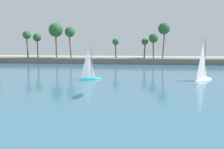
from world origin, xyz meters
TOP-DOWN VIEW (x-y plane):
  - sea at (0.00, 62.29)m, footprint 220.00×110.48m
  - palm_headland at (-4.23, 77.64)m, footprint 109.50×6.48m
  - sailboat_near_shore at (-5.02, 40.17)m, footprint 4.55×3.41m
  - sailboat_mid_bay at (15.00, 41.31)m, footprint 4.85×5.20m

SIDE VIEW (x-z plane):
  - sea at x=0.00m, z-range 0.00..0.06m
  - sailboat_near_shore at x=-5.02m, z-range -2.60..3.89m
  - sailboat_mid_bay at x=15.00m, z-range -3.20..4.75m
  - palm_headland at x=-4.23m, z-range -3.81..9.63m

